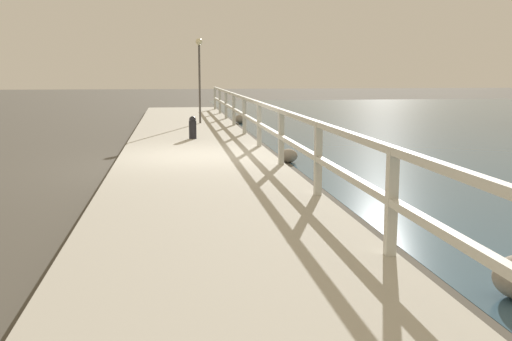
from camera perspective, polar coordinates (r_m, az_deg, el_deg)
ground_plane at (r=12.95m, az=-5.61°, el=0.38°), size 120.00×120.00×0.00m
dock_walkway at (r=12.93m, az=-5.62°, el=0.90°), size 3.33×36.00×0.24m
railing at (r=12.99m, az=1.25°, el=4.76°), size 0.10×32.50×1.07m
boulder_upstream at (r=23.84m, az=-1.49°, el=4.94°), size 0.46×0.41×0.34m
boulder_water_edge at (r=13.44m, az=3.09°, el=1.41°), size 0.42×0.37×0.31m
mooring_bollard at (r=16.18m, az=-6.05°, el=4.10°), size 0.20×0.20×0.61m
dock_lamp at (r=21.11m, az=-5.42°, el=10.08°), size 0.23×0.23×2.92m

